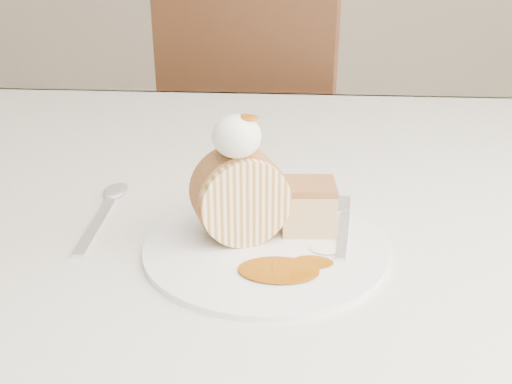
{
  "coord_description": "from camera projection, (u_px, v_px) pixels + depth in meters",
  "views": [
    {
      "loc": [
        -0.01,
        -0.52,
        1.03
      ],
      "look_at": [
        -0.05,
        -0.0,
        0.81
      ],
      "focal_mm": 40.0,
      "sensor_mm": 36.0,
      "label": 1
    }
  ],
  "objects": [
    {
      "name": "cake_chunk",
      "position": [
        308.0,
        209.0,
        0.59
      ],
      "size": [
        0.06,
        0.05,
        0.05
      ],
      "primitive_type": "cube",
      "rotation": [
        0.0,
        0.0,
        0.07
      ],
      "color": "#A26B3D",
      "rests_on": "plate"
    },
    {
      "name": "fork",
      "position": [
        343.0,
        235.0,
        0.59
      ],
      "size": [
        0.04,
        0.15,
        0.0
      ],
      "primitive_type": "cube",
      "rotation": [
        0.0,
        0.0,
        -0.12
      ],
      "color": "silver",
      "rests_on": "plate"
    },
    {
      "name": "caramel_pool",
      "position": [
        278.0,
        270.0,
        0.52
      ],
      "size": [
        0.08,
        0.05,
        0.0
      ],
      "primitive_type": null,
      "rotation": [
        0.0,
        0.0,
        0.07
      ],
      "color": "#864305",
      "rests_on": "plate"
    },
    {
      "name": "chair_far",
      "position": [
        258.0,
        135.0,
        1.57
      ],
      "size": [
        0.56,
        0.56,
        0.97
      ],
      "rotation": [
        0.0,
        0.0,
        2.89
      ],
      "color": "brown",
      "rests_on": "ground"
    },
    {
      "name": "plate",
      "position": [
        265.0,
        247.0,
        0.57
      ],
      "size": [
        0.26,
        0.26,
        0.01
      ],
      "primitive_type": "cylinder",
      "rotation": [
        0.0,
        0.0,
        0.07
      ],
      "color": "white",
      "rests_on": "table"
    },
    {
      "name": "caramel_drizzle",
      "position": [
        246.0,
        112.0,
        0.53
      ],
      "size": [
        0.02,
        0.02,
        0.01
      ],
      "primitive_type": "ellipsoid",
      "color": "#864305",
      "rests_on": "whipped_cream"
    },
    {
      "name": "spoon",
      "position": [
        96.0,
        225.0,
        0.62
      ],
      "size": [
        0.04,
        0.17,
        0.0
      ],
      "primitive_type": "cube",
      "rotation": [
        0.0,
        0.0,
        0.07
      ],
      "color": "silver",
      "rests_on": "table"
    },
    {
      "name": "roulade_slice",
      "position": [
        241.0,
        197.0,
        0.57
      ],
      "size": [
        0.1,
        0.08,
        0.09
      ],
      "primitive_type": "cylinder",
      "rotation": [
        1.57,
        0.0,
        0.38
      ],
      "color": "#FFE6B1",
      "rests_on": "plate"
    },
    {
      "name": "whipped_cream",
      "position": [
        237.0,
        136.0,
        0.53
      ],
      "size": [
        0.05,
        0.05,
        0.04
      ],
      "primitive_type": "ellipsoid",
      "color": "white",
      "rests_on": "roulade_slice"
    },
    {
      "name": "table",
      "position": [
        299.0,
        232.0,
        0.8
      ],
      "size": [
        1.4,
        0.9,
        0.75
      ],
      "color": "beige",
      "rests_on": "ground"
    }
  ]
}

